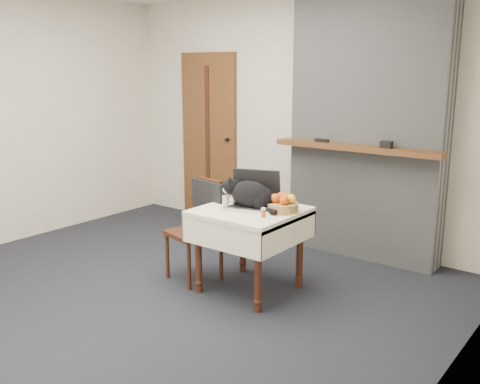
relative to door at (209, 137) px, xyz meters
The scene contains 12 objects.
ground 2.52m from the door, 58.72° to the right, with size 4.50×4.50×0.00m, color black.
room_shell 2.07m from the door, 51.56° to the right, with size 4.52×4.01×2.61m.
door is the anchor object (origin of this frame).
chimney 2.12m from the door, ahead, with size 1.62×0.48×2.60m.
side_table 2.35m from the door, 40.98° to the right, with size 0.78×0.78×0.70m.
laptop 2.26m from the door, 39.85° to the right, with size 0.49×0.46×0.30m.
cat 2.31m from the door, 40.66° to the right, with size 0.55×0.27×0.26m.
cream_jar 2.14m from the door, 45.39° to the right, with size 0.06×0.06×0.07m, color silver.
pill_bottle 2.60m from the door, 39.94° to the right, with size 0.04×0.04×0.08m.
fruit_basket 2.46m from the door, 35.34° to the right, with size 0.25×0.25×0.14m.
desk_clutter 2.46m from the door, 36.35° to the right, with size 0.13×0.01×0.01m, color black.
chair 2.03m from the door, 51.07° to the right, with size 0.48×0.47×0.89m.
Camera 1 is at (3.05, -2.92, 1.81)m, focal length 40.00 mm.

